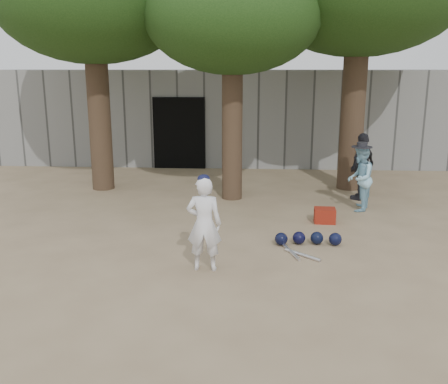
# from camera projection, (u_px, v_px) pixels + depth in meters

# --- Properties ---
(ground) EXTENTS (70.00, 70.00, 0.00)m
(ground) POSITION_uv_depth(u_px,v_px,m) (183.00, 263.00, 8.06)
(ground) COLOR #937C5E
(ground) RESTS_ON ground
(boy_player) EXTENTS (0.55, 0.37, 1.49)m
(boy_player) POSITION_uv_depth(u_px,v_px,m) (204.00, 224.00, 7.65)
(boy_player) COLOR white
(boy_player) RESTS_ON ground
(spectator_blue) EXTENTS (0.74, 0.84, 1.45)m
(spectator_blue) POSITION_uv_depth(u_px,v_px,m) (360.00, 178.00, 10.89)
(spectator_blue) COLOR #93CBE3
(spectator_blue) RESTS_ON ground
(spectator_dark) EXTENTS (0.90, 0.96, 1.60)m
(spectator_dark) POSITION_uv_depth(u_px,v_px,m) (362.00, 167.00, 11.80)
(spectator_dark) COLOR black
(spectator_dark) RESTS_ON ground
(red_bag) EXTENTS (0.44, 0.34, 0.30)m
(red_bag) POSITION_uv_depth(u_px,v_px,m) (325.00, 215.00, 10.15)
(red_bag) COLOR maroon
(red_bag) RESTS_ON ground
(back_building) EXTENTS (16.00, 5.24, 3.00)m
(back_building) POSITION_uv_depth(u_px,v_px,m) (223.00, 113.00, 17.70)
(back_building) COLOR gray
(back_building) RESTS_ON ground
(helmet_row) EXTENTS (1.19, 0.32, 0.23)m
(helmet_row) POSITION_uv_depth(u_px,v_px,m) (308.00, 238.00, 8.89)
(helmet_row) COLOR black
(helmet_row) RESTS_ON ground
(bat_pile) EXTENTS (0.60, 0.73, 0.06)m
(bat_pile) POSITION_uv_depth(u_px,v_px,m) (297.00, 253.00, 8.42)
(bat_pile) COLOR silver
(bat_pile) RESTS_ON ground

